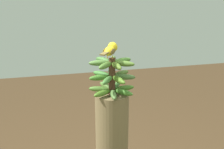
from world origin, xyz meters
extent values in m
cylinder|color=#4C2D1E|center=(0.00, 0.00, 1.27)|extent=(0.04, 0.04, 0.23)
ellipsoid|color=#507E26|center=(-0.07, -0.04, 1.18)|extent=(0.13, 0.10, 0.04)
ellipsoid|color=#4F7437|center=(-0.01, -0.08, 1.18)|extent=(0.05, 0.14, 0.04)
ellipsoid|color=#407827|center=(0.06, -0.06, 1.18)|extent=(0.12, 0.12, 0.04)
ellipsoid|color=#417423|center=(0.08, 0.01, 1.18)|extent=(0.14, 0.05, 0.04)
ellipsoid|color=#437931|center=(0.05, 0.07, 1.18)|extent=(0.10, 0.13, 0.04)
ellipsoid|color=#50732F|center=(-0.03, 0.08, 1.18)|extent=(0.08, 0.14, 0.04)
ellipsoid|color=#4A752A|center=(-0.08, 0.03, 1.18)|extent=(0.14, 0.08, 0.04)
ellipsoid|color=#3E7B32|center=(-0.05, 0.06, 1.27)|extent=(0.12, 0.12, 0.04)
ellipsoid|color=#3F7827|center=(-0.08, -0.01, 1.27)|extent=(0.14, 0.05, 0.04)
ellipsoid|color=#427433|center=(-0.04, -0.07, 1.27)|extent=(0.10, 0.13, 0.04)
ellipsoid|color=#507924|center=(0.02, -0.08, 1.27)|extent=(0.07, 0.14, 0.04)
ellipsoid|color=#4C7136|center=(0.07, -0.03, 1.27)|extent=(0.14, 0.08, 0.04)
ellipsoid|color=#4B6D29|center=(0.07, 0.04, 1.27)|extent=(0.13, 0.10, 0.04)
ellipsoid|color=#3D7438|center=(0.01, 0.08, 1.27)|extent=(0.05, 0.14, 0.04)
ellipsoid|color=#497E2D|center=(0.07, 0.03, 1.36)|extent=(0.14, 0.08, 0.04)
ellipsoid|color=#4D7437|center=(0.02, 0.07, 1.36)|extent=(0.08, 0.14, 0.04)
ellipsoid|color=#417032|center=(-0.04, 0.06, 1.36)|extent=(0.10, 0.13, 0.04)
ellipsoid|color=#517A38|center=(-0.08, 0.01, 1.36)|extent=(0.14, 0.05, 0.04)
ellipsoid|color=#4F792F|center=(-0.05, -0.05, 1.36)|extent=(0.12, 0.12, 0.04)
ellipsoid|color=#4F6C24|center=(0.01, -0.08, 1.36)|extent=(0.05, 0.14, 0.04)
ellipsoid|color=#51742B|center=(0.06, -0.04, 1.36)|extent=(0.13, 0.10, 0.04)
cone|color=brown|center=(0.01, 0.04, 1.29)|extent=(0.04, 0.04, 0.06)
cylinder|color=#C68933|center=(0.00, -0.02, 1.40)|extent=(0.01, 0.00, 0.02)
cylinder|color=#C68933|center=(-0.03, 0.00, 1.40)|extent=(0.01, 0.01, 0.02)
ellipsoid|color=yellow|center=(-0.02, -0.01, 1.44)|extent=(0.11, 0.12, 0.06)
ellipsoid|color=brown|center=(0.00, -0.03, 1.44)|extent=(0.05, 0.07, 0.03)
ellipsoid|color=brown|center=(-0.04, 0.00, 1.44)|extent=(0.05, 0.07, 0.03)
cube|color=brown|center=(-0.06, -0.08, 1.44)|extent=(0.06, 0.07, 0.01)
sphere|color=yellow|center=(0.01, 0.03, 1.45)|extent=(0.06, 0.06, 0.06)
sphere|color=black|center=(0.00, 0.05, 1.46)|extent=(0.01, 0.01, 0.01)
cone|color=orange|center=(0.03, 0.06, 1.45)|extent=(0.03, 0.04, 0.02)
camera|label=1|loc=(-0.37, -1.57, 1.82)|focal=43.97mm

